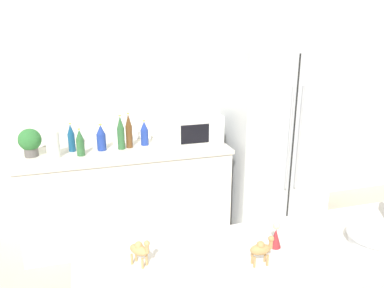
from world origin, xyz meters
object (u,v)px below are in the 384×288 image
Objects in this scene: back_bottle_5 at (80,143)px; wise_man_figurine_crimson at (276,236)px; potted_plant at (30,141)px; back_bottle_2 at (144,133)px; back_bottle_0 at (121,133)px; back_bottle_3 at (71,138)px; camel_figurine at (261,249)px; fruit_bowl at (375,237)px; microwave at (194,129)px; refrigerator at (275,138)px; back_bottle_1 at (101,138)px; paper_towel_roll at (53,144)px; back_bottle_4 at (129,131)px; camel_figurine_second at (140,249)px.

back_bottle_5 is 2.06m from wise_man_figurine_crimson.
potted_plant is 0.99m from back_bottle_2.
back_bottle_3 is (-0.43, 0.06, -0.03)m from back_bottle_0.
back_bottle_2 is at bearing 93.67° from camel_figurine.
potted_plant is 0.94× the size of fruit_bowl.
back_bottle_5 is (-1.04, -0.08, -0.03)m from microwave.
refrigerator reaches higher than wise_man_figurine_crimson.
microwave is at bearing 175.25° from refrigerator.
back_bottle_1 is 1.01× the size of back_bottle_5.
refrigerator is at bearing 61.34° from wise_man_figurine_crimson.
potted_plant is 1.06× the size of paper_towel_roll.
paper_towel_roll is 0.89× the size of fruit_bowl.
wise_man_figurine_crimson is at bearing -78.45° from back_bottle_4.
camel_figurine is (0.94, -2.00, 0.06)m from paper_towel_roll.
camel_figurine_second is (-0.49, 0.14, -0.00)m from camel_figurine.
microwave is 2.08m from fruit_bowl.
back_bottle_1 is 1.87× the size of camel_figurine_second.
camel_figurine is at bearing 179.72° from fruit_bowl.
wise_man_figurine_crimson is (0.66, -1.98, 0.04)m from back_bottle_1.
camel_figurine_second is 0.61m from wise_man_figurine_crimson.
back_bottle_4 is (0.25, 0.01, 0.04)m from back_bottle_1.
refrigerator reaches higher than paper_towel_roll.
wise_man_figurine_crimson is at bearing -76.19° from back_bottle_0.
paper_towel_roll is 1.26m from microwave.
camel_figurine is at bearing -15.94° from camel_figurine_second.
wise_man_figurine_crimson is (0.48, -1.97, 0.00)m from back_bottle_0.
back_bottle_2 reaches higher than camel_figurine_second.
back_bottle_1 is at bearing 91.30° from camel_figurine_second.
potted_plant is at bearing 118.37° from camel_figurine.
potted_plant is (-2.28, 0.09, 0.13)m from refrigerator.
potted_plant is 2.34m from wise_man_figurine_crimson.
back_bottle_0 is at bearing -161.77° from back_bottle_4.
camel_figurine_second is at bearing -93.85° from back_bottle_0.
refrigerator is 3.67× the size of microwave.
paper_towel_roll reaches higher than camel_figurine.
refrigerator is 0.85m from microwave.
refrigerator is 7.71× the size of paper_towel_roll.
microwave is 1.86× the size of back_bottle_3.
back_bottle_4 is 2.03m from wise_man_figurine_crimson.
back_bottle_2 is at bearing 2.77° from potted_plant.
potted_plant is 1.01× the size of back_bottle_5.
refrigerator is 1.88m from back_bottle_5.
wise_man_figurine_crimson is (0.61, -0.04, -0.02)m from camel_figurine_second.
back_bottle_5 reaches higher than wise_man_figurine_crimson.
back_bottle_4 is at bearing 175.99° from refrigerator.
fruit_bowl is (0.87, -2.10, -0.03)m from back_bottle_4.
back_bottle_2 is (0.22, 0.06, -0.04)m from back_bottle_0.
potted_plant reaches higher than wise_man_figurine_crimson.
camel_figurine is at bearing -86.33° from back_bottle_2.
camel_figurine_second reaches higher than wise_man_figurine_crimson.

